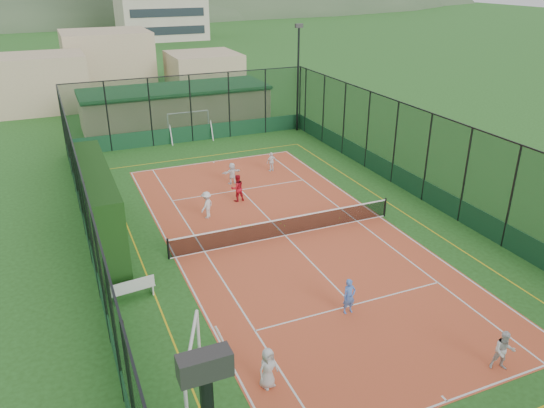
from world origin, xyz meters
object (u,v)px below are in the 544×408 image
(clubhouse, at_px, (176,106))
(child_far_back, at_px, (232,173))
(futsal_goal_far, at_px, (189,126))
(coach, at_px, (237,188))
(child_near_left, at_px, (268,368))
(child_near_right, at_px, (504,351))
(child_far_left, at_px, (207,205))
(child_far_right, at_px, (272,162))
(child_near_mid, at_px, (349,296))
(white_bench, at_px, (133,288))
(futsal_goal_near, at_px, (193,371))
(floodlight_ne, at_px, (298,79))

(clubhouse, bearing_deg, child_far_back, -90.42)
(futsal_goal_far, distance_m, coach, 12.69)
(child_near_left, height_order, child_near_right, child_near_right)
(child_near_left, bearing_deg, clubhouse, 64.42)
(child_far_left, height_order, child_far_right, child_far_left)
(child_near_left, xyz_separation_m, child_near_right, (7.33, -2.28, 0.02))
(child_near_mid, bearing_deg, futsal_goal_far, 87.88)
(clubhouse, bearing_deg, child_far_left, -98.98)
(white_bench, height_order, coach, coach)
(futsal_goal_near, bearing_deg, child_far_back, -1.26)
(clubhouse, height_order, coach, clubhouse)
(child_far_left, bearing_deg, white_bench, 7.90)
(futsal_goal_near, distance_m, child_far_back, 17.69)
(futsal_goal_far, xyz_separation_m, child_far_left, (-2.83, -14.12, -0.31))
(futsal_goal_near, height_order, child_near_mid, futsal_goal_near)
(child_near_left, xyz_separation_m, child_near_mid, (4.34, 2.40, 0.01))
(white_bench, relative_size, child_near_mid, 1.21)
(white_bench, distance_m, child_far_left, 7.79)
(clubhouse, relative_size, futsal_goal_far, 4.67)
(futsal_goal_far, xyz_separation_m, child_near_left, (-4.66, -26.76, -0.33))
(white_bench, height_order, child_near_left, child_near_left)
(futsal_goal_far, xyz_separation_m, child_near_right, (2.67, -29.04, -0.32))
(white_bench, bearing_deg, child_near_right, -46.96)
(child_far_right, bearing_deg, child_far_back, 6.39)
(white_bench, relative_size, child_far_left, 1.19)
(floodlight_ne, xyz_separation_m, child_far_right, (-5.65, -7.97, -3.48))
(futsal_goal_far, height_order, child_far_left, futsal_goal_far)
(child_near_left, relative_size, child_far_right, 1.12)
(floodlight_ne, relative_size, child_far_back, 6.21)
(coach, bearing_deg, child_near_mid, 86.87)
(child_near_right, xyz_separation_m, child_far_back, (-2.68, 18.98, -0.06))
(coach, bearing_deg, child_far_right, -139.37)
(child_near_mid, relative_size, child_near_right, 1.00)
(child_near_right, bearing_deg, child_far_right, 117.75)
(white_bench, distance_m, child_near_left, 7.25)
(floodlight_ne, distance_m, white_bench, 25.48)
(child_near_right, bearing_deg, child_far_back, 126.86)
(child_near_right, bearing_deg, clubhouse, 123.23)
(white_bench, xyz_separation_m, child_near_left, (3.05, -6.58, 0.23))
(coach, bearing_deg, floodlight_ne, -133.16)
(clubhouse, relative_size, child_far_right, 12.06)
(child_far_right, bearing_deg, floodlight_ne, -138.11)
(clubhouse, xyz_separation_m, child_near_left, (-4.75, -31.13, -0.86))
(child_far_right, bearing_deg, child_near_left, 53.79)
(clubhouse, bearing_deg, futsal_goal_far, -91.25)
(child_far_left, distance_m, child_far_right, 7.79)
(clubhouse, distance_m, child_near_mid, 28.75)
(child_near_right, height_order, child_far_back, child_near_right)
(child_near_mid, distance_m, child_far_left, 10.54)
(child_near_left, height_order, child_far_back, child_near_left)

